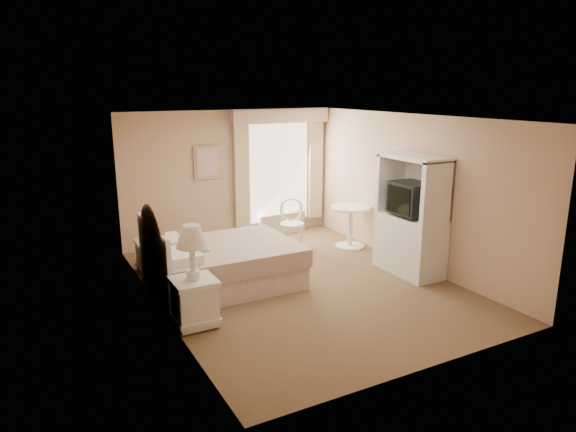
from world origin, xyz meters
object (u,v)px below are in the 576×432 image
bed (217,264)px  round_table (351,220)px  nightstand_near (194,289)px  armoire (411,225)px  cafe_chair (292,220)px  nightstand_far (151,247)px

bed → round_table: 2.95m
nightstand_near → armoire: (3.65, 0.22, 0.30)m
cafe_chair → round_table: bearing=-2.1°
nightstand_near → round_table: size_ratio=1.66×
armoire → nightstand_near: bearing=-176.6°
nightstand_near → armoire: bearing=3.4°
nightstand_far → armoire: size_ratio=0.57×
round_table → nightstand_near: bearing=-153.7°
nightstand_near → cafe_chair: size_ratio=1.40×
nightstand_far → armoire: armoire is taller
nightstand_far → cafe_chair: nightstand_far is taller
bed → cafe_chair: bed is taller
nightstand_far → round_table: 3.62m
bed → cafe_chair: bearing=31.5°
armoire → nightstand_far: bearing=151.0°
round_table → nightstand_far: bearing=172.6°
nightstand_far → armoire: (3.65, -2.02, 0.38)m
bed → cafe_chair: size_ratio=2.32×
nightstand_near → armoire: armoire is taller
nightstand_near → round_table: bearing=26.3°
bed → round_table: bearing=13.1°
nightstand_near → nightstand_far: (-0.00, 2.24, -0.08)m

